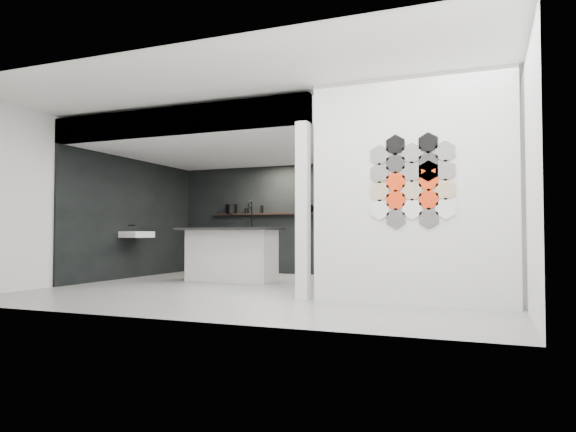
% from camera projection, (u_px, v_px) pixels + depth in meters
% --- Properties ---
extents(floor, '(7.00, 6.00, 0.01)m').
position_uv_depth(floor, '(275.00, 290.00, 7.97)').
color(floor, gray).
extents(partition_panel, '(2.45, 0.15, 2.80)m').
position_uv_depth(partition_panel, '(411.00, 190.00, 6.27)').
color(partition_panel, silver).
rests_on(partition_panel, floor).
extents(bay_clad_back, '(4.40, 0.04, 2.35)m').
position_uv_depth(bay_clad_back, '(273.00, 220.00, 11.24)').
color(bay_clad_back, black).
rests_on(bay_clad_back, floor).
extents(bay_clad_left, '(0.04, 4.00, 2.35)m').
position_uv_depth(bay_clad_left, '(134.00, 218.00, 10.20)').
color(bay_clad_left, black).
rests_on(bay_clad_left, floor).
extents(bulkhead, '(4.40, 4.00, 0.40)m').
position_uv_depth(bulkhead, '(231.00, 142.00, 9.46)').
color(bulkhead, silver).
rests_on(bulkhead, corner_column).
extents(corner_column, '(0.16, 0.16, 2.35)m').
position_uv_depth(corner_column, '(303.00, 210.00, 6.78)').
color(corner_column, silver).
rests_on(corner_column, floor).
extents(fascia_beam, '(4.40, 0.16, 0.40)m').
position_uv_depth(fascia_beam, '(171.00, 121.00, 7.67)').
color(fascia_beam, silver).
rests_on(fascia_beam, corner_column).
extents(wall_basin, '(0.40, 0.60, 0.12)m').
position_uv_depth(wall_basin, '(137.00, 235.00, 9.92)').
color(wall_basin, silver).
rests_on(wall_basin, bay_clad_left).
extents(display_shelf, '(3.00, 0.15, 0.04)m').
position_uv_depth(display_shelf, '(275.00, 214.00, 11.11)').
color(display_shelf, black).
rests_on(display_shelf, bay_clad_back).
extents(kitchen_island, '(1.87, 0.90, 1.48)m').
position_uv_depth(kitchen_island, '(231.00, 254.00, 9.30)').
color(kitchen_island, silver).
rests_on(kitchen_island, floor).
extents(stockpot, '(0.32, 0.32, 0.21)m').
position_uv_depth(stockpot, '(231.00, 209.00, 11.51)').
color(stockpot, black).
rests_on(stockpot, display_shelf).
extents(kettle, '(0.22, 0.22, 0.17)m').
position_uv_depth(kettle, '(309.00, 208.00, 10.83)').
color(kettle, black).
rests_on(kettle, display_shelf).
extents(glass_bowl, '(0.19, 0.19, 0.10)m').
position_uv_depth(glass_bowl, '(335.00, 209.00, 10.62)').
color(glass_bowl, gray).
rests_on(glass_bowl, display_shelf).
extents(glass_vase, '(0.12, 0.12, 0.13)m').
position_uv_depth(glass_vase, '(335.00, 209.00, 10.63)').
color(glass_vase, gray).
rests_on(glass_vase, display_shelf).
extents(bottle_dark, '(0.08, 0.08, 0.17)m').
position_uv_depth(bottle_dark, '(262.00, 209.00, 11.23)').
color(bottle_dark, black).
rests_on(bottle_dark, display_shelf).
extents(utensil_cup, '(0.09, 0.09, 0.11)m').
position_uv_depth(utensil_cup, '(247.00, 211.00, 11.37)').
color(utensil_cup, black).
rests_on(utensil_cup, display_shelf).
extents(hex_tile_cluster, '(1.04, 0.02, 1.16)m').
position_uv_depth(hex_tile_cluster, '(413.00, 181.00, 6.18)').
color(hex_tile_cluster, white).
rests_on(hex_tile_cluster, partition_panel).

